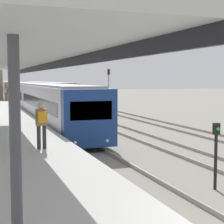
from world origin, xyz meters
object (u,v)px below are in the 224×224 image
train_far (44,91)px  person_on_platform (42,122)px  train_near (19,93)px  signal_mast_far (109,83)px  signal_post_near (216,149)px

train_far → person_on_platform: bearing=-99.4°
person_on_platform → train_far: size_ratio=0.05×
train_near → signal_mast_far: 12.03m
signal_post_near → train_far: bearing=87.4°
train_far → signal_post_near: 45.86m
person_on_platform → signal_mast_far: 33.45m
train_near → train_far: bearing=53.0°
train_near → signal_post_near: 40.34m
signal_mast_far → train_near: bearing=149.7°
train_near → train_far: 6.93m
train_near → train_far: (4.17, 5.53, -0.02)m
person_on_platform → train_near: bearing=85.6°
signal_post_near → train_near: bearing=93.0°
person_on_platform → signal_post_near: size_ratio=0.78×
person_on_platform → train_far: train_far is taller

